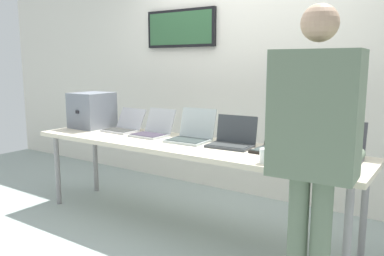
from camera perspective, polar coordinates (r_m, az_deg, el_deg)
ground at (r=3.53m, az=-1.05°, el=-14.53°), size 8.00×8.00×0.04m
back_wall at (r=4.21m, az=7.69°, el=7.54°), size 8.00×0.11×2.54m
workbench at (r=3.30m, az=-1.09°, el=-3.02°), size 2.98×0.70×0.75m
equipment_box at (r=4.19m, az=-14.38°, el=2.54°), size 0.36×0.39×0.36m
laptop_station_0 at (r=3.92m, az=-9.88°, el=0.30°), size 0.34×0.34×0.21m
laptop_station_1 at (r=3.63m, az=-5.69°, el=-0.24°), size 0.32×0.34×0.24m
laptop_station_2 at (r=3.37m, az=-0.07°, el=-0.85°), size 0.35×0.35×0.27m
laptop_station_3 at (r=3.17m, az=5.92°, el=-1.66°), size 0.37×0.29×0.24m
laptop_station_4 at (r=3.02m, az=13.09°, el=-2.32°), size 0.40×0.36×0.26m
laptop_station_5 at (r=2.88m, az=20.69°, el=-3.25°), size 0.32×0.31×0.26m
person at (r=2.13m, az=17.44°, el=-1.24°), size 0.45×0.60×1.71m
coffee_mug at (r=2.66m, az=10.65°, el=-4.03°), size 0.08×0.08×0.10m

